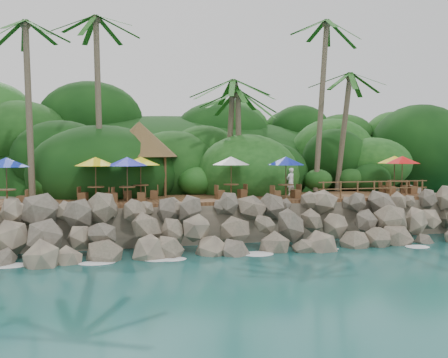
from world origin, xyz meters
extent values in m
plane|color=#19514F|center=(0.00, 0.00, 0.00)|extent=(140.00, 140.00, 0.00)
cube|color=gray|center=(0.00, 16.00, 1.05)|extent=(32.00, 25.20, 2.10)
ellipsoid|color=#143811|center=(0.00, 23.50, 0.00)|extent=(44.80, 28.00, 15.40)
cube|color=brown|center=(0.00, 6.00, 2.20)|extent=(26.00, 5.00, 0.20)
ellipsoid|color=white|center=(-9.00, 0.30, 0.03)|extent=(1.20, 0.80, 0.06)
ellipsoid|color=white|center=(-6.00, 0.30, 0.03)|extent=(1.20, 0.80, 0.06)
ellipsoid|color=white|center=(-3.00, 0.30, 0.03)|extent=(1.20, 0.80, 0.06)
ellipsoid|color=white|center=(0.00, 0.30, 0.03)|extent=(1.20, 0.80, 0.06)
ellipsoid|color=white|center=(3.00, 0.30, 0.03)|extent=(1.20, 0.80, 0.06)
ellipsoid|color=white|center=(6.00, 0.30, 0.03)|extent=(1.20, 0.80, 0.06)
ellipsoid|color=white|center=(9.00, 0.30, 0.03)|extent=(1.20, 0.80, 0.06)
cylinder|color=brown|center=(-11.02, 8.18, 7.49)|extent=(0.79, 2.11, 10.30)
ellipsoid|color=#23601E|center=(-11.02, 8.18, 12.69)|extent=(6.00, 6.00, 2.40)
cylinder|color=brown|center=(-7.11, 8.91, 7.84)|extent=(0.52, 1.93, 11.01)
ellipsoid|color=#23601E|center=(-7.11, 8.91, 13.37)|extent=(6.00, 6.00, 2.40)
cylinder|color=brown|center=(1.34, 9.44, 5.97)|extent=(0.61, 1.29, 7.33)
ellipsoid|color=#23601E|center=(1.34, 9.44, 9.64)|extent=(6.00, 6.00, 2.40)
cylinder|color=brown|center=(1.79, 8.95, 5.63)|extent=(0.65, 0.63, 6.66)
ellipsoid|color=#23601E|center=(1.79, 8.95, 8.95)|extent=(6.00, 6.00, 2.40)
cylinder|color=brown|center=(7.51, 8.60, 8.14)|extent=(1.72, 1.56, 11.61)
ellipsoid|color=#23601E|center=(7.51, 8.60, 13.98)|extent=(6.00, 6.00, 2.40)
cylinder|color=brown|center=(9.18, 8.57, 6.29)|extent=(0.95, 1.32, 7.96)
ellipsoid|color=#23601E|center=(9.18, 8.57, 10.28)|extent=(6.00, 6.00, 2.40)
cylinder|color=brown|center=(-6.05, 7.72, 3.50)|extent=(0.16, 0.16, 2.40)
cylinder|color=brown|center=(-3.25, 7.72, 3.50)|extent=(0.16, 0.16, 2.40)
cylinder|color=brown|center=(-6.05, 10.52, 3.50)|extent=(0.16, 0.16, 2.40)
cylinder|color=brown|center=(-3.25, 10.52, 3.50)|extent=(0.16, 0.16, 2.40)
cone|color=brown|center=(-4.65, 9.12, 5.80)|extent=(4.85, 4.85, 2.20)
cylinder|color=brown|center=(0.30, 5.51, 2.70)|extent=(0.09, 0.09, 0.79)
cylinder|color=brown|center=(0.30, 5.51, 3.10)|extent=(0.90, 0.90, 0.05)
cylinder|color=brown|center=(0.30, 5.51, 3.48)|extent=(0.05, 0.05, 2.35)
cone|color=silver|center=(0.30, 5.51, 4.49)|extent=(2.25, 2.25, 0.48)
cube|color=brown|center=(-0.43, 5.35, 2.55)|extent=(0.54, 0.54, 0.49)
cube|color=brown|center=(1.03, 5.68, 2.55)|extent=(0.54, 0.54, 0.49)
cylinder|color=brown|center=(-5.51, 7.53, 2.70)|extent=(0.09, 0.09, 0.79)
cylinder|color=brown|center=(-5.51, 7.53, 3.10)|extent=(0.90, 0.90, 0.05)
cylinder|color=brown|center=(-5.51, 7.53, 3.48)|extent=(0.05, 0.05, 2.35)
cone|color=red|center=(-5.51, 7.53, 4.49)|extent=(2.25, 2.25, 0.48)
cube|color=brown|center=(-6.26, 7.60, 2.55)|extent=(0.49, 0.49, 0.49)
cube|color=brown|center=(-4.77, 7.46, 2.55)|extent=(0.49, 0.49, 0.49)
cylinder|color=brown|center=(11.80, 6.45, 2.70)|extent=(0.09, 0.09, 0.79)
cylinder|color=brown|center=(11.80, 6.45, 3.10)|extent=(0.90, 0.90, 0.05)
cylinder|color=brown|center=(11.80, 6.45, 3.48)|extent=(0.05, 0.05, 2.35)
cone|color=yellow|center=(11.80, 6.45, 4.49)|extent=(2.25, 2.25, 0.48)
cube|color=brown|center=(11.06, 6.53, 2.55)|extent=(0.50, 0.50, 0.49)
cube|color=brown|center=(12.54, 6.37, 2.55)|extent=(0.50, 0.50, 0.49)
cylinder|color=brown|center=(-11.80, 4.49, 2.70)|extent=(0.09, 0.09, 0.79)
cylinder|color=brown|center=(-11.80, 4.49, 3.10)|extent=(0.90, 0.90, 0.05)
cylinder|color=brown|center=(-11.80, 4.49, 3.48)|extent=(0.05, 0.05, 2.35)
cone|color=#0D28B1|center=(-11.80, 4.49, 4.49)|extent=(2.25, 2.25, 0.48)
cube|color=brown|center=(-11.06, 4.36, 2.55)|extent=(0.52, 0.52, 0.49)
cylinder|color=brown|center=(11.80, 5.59, 2.70)|extent=(0.09, 0.09, 0.79)
cylinder|color=brown|center=(11.80, 5.59, 3.10)|extent=(0.90, 0.90, 0.05)
cylinder|color=brown|center=(11.80, 5.59, 3.48)|extent=(0.05, 0.05, 2.35)
cone|color=red|center=(11.80, 5.59, 4.49)|extent=(2.25, 2.25, 0.48)
cube|color=brown|center=(11.05, 5.66, 2.55)|extent=(0.49, 0.49, 0.49)
cube|color=brown|center=(12.55, 5.52, 2.55)|extent=(0.49, 0.49, 0.49)
cylinder|color=brown|center=(-4.87, 6.33, 2.70)|extent=(0.09, 0.09, 0.79)
cylinder|color=brown|center=(-4.87, 6.33, 3.10)|extent=(0.90, 0.90, 0.05)
cylinder|color=brown|center=(-4.87, 6.33, 3.48)|extent=(0.05, 0.05, 2.35)
cone|color=yellow|center=(-4.87, 6.33, 4.49)|extent=(2.25, 2.25, 0.48)
cube|color=brown|center=(-5.62, 6.42, 2.55)|extent=(0.50, 0.50, 0.49)
cube|color=brown|center=(-4.13, 6.25, 2.55)|extent=(0.50, 0.50, 0.49)
cylinder|color=brown|center=(3.30, 4.43, 2.70)|extent=(0.09, 0.09, 0.79)
cylinder|color=brown|center=(3.30, 4.43, 3.10)|extent=(0.90, 0.90, 0.05)
cylinder|color=brown|center=(3.30, 4.43, 3.48)|extent=(0.05, 0.05, 2.35)
cone|color=#0C1C9F|center=(3.30, 4.43, 4.49)|extent=(2.25, 2.25, 0.48)
cube|color=brown|center=(2.58, 4.22, 2.55)|extent=(0.56, 0.56, 0.49)
cube|color=brown|center=(4.02, 4.65, 2.55)|extent=(0.56, 0.56, 0.49)
cylinder|color=brown|center=(2.01, 7.36, 2.70)|extent=(0.09, 0.09, 0.79)
cylinder|color=brown|center=(2.01, 7.36, 3.10)|extent=(0.90, 0.90, 0.05)
cylinder|color=brown|center=(2.01, 7.36, 3.48)|extent=(0.05, 0.05, 2.35)
cone|color=silver|center=(2.01, 7.36, 4.49)|extent=(2.25, 2.25, 0.48)
cube|color=brown|center=(1.33, 7.05, 2.55)|extent=(0.60, 0.60, 0.49)
cube|color=brown|center=(2.69, 7.67, 2.55)|extent=(0.60, 0.60, 0.49)
cylinder|color=brown|center=(-5.74, 5.03, 2.70)|extent=(0.09, 0.09, 0.79)
cylinder|color=brown|center=(-5.74, 5.03, 3.10)|extent=(0.90, 0.90, 0.05)
cylinder|color=brown|center=(-5.74, 5.03, 3.48)|extent=(0.05, 0.05, 2.35)
cone|color=#0D14B4|center=(-5.74, 5.03, 4.49)|extent=(2.25, 2.25, 0.48)
cube|color=brown|center=(-6.49, 5.11, 2.55)|extent=(0.49, 0.49, 0.49)
cube|color=brown|center=(-5.00, 4.95, 2.55)|extent=(0.49, 0.49, 0.49)
cylinder|color=brown|center=(-7.40, 5.45, 2.70)|extent=(0.09, 0.09, 0.79)
cylinder|color=brown|center=(-7.40, 5.45, 3.10)|extent=(0.90, 0.90, 0.05)
cylinder|color=brown|center=(-7.40, 5.45, 3.48)|extent=(0.05, 0.05, 2.35)
cone|color=yellow|center=(-7.40, 5.45, 4.49)|extent=(2.25, 2.25, 0.48)
cube|color=brown|center=(-8.09, 5.74, 2.55)|extent=(0.59, 0.59, 0.49)
cube|color=brown|center=(-6.71, 5.16, 2.55)|extent=(0.59, 0.59, 0.49)
cylinder|color=brown|center=(5.31, 3.65, 2.80)|extent=(0.10, 0.10, 1.00)
cylinder|color=brown|center=(6.41, 3.65, 2.80)|extent=(0.10, 0.10, 1.00)
cylinder|color=brown|center=(7.51, 3.65, 2.80)|extent=(0.10, 0.10, 1.00)
cylinder|color=brown|center=(8.61, 3.65, 2.80)|extent=(0.10, 0.10, 1.00)
cylinder|color=brown|center=(9.71, 3.65, 2.80)|extent=(0.10, 0.10, 1.00)
cylinder|color=brown|center=(10.81, 3.65, 2.80)|extent=(0.10, 0.10, 1.00)
cylinder|color=brown|center=(11.91, 3.65, 2.80)|extent=(0.10, 0.10, 1.00)
cube|color=brown|center=(8.61, 3.65, 3.25)|extent=(7.20, 0.06, 0.06)
cube|color=brown|center=(8.61, 3.65, 2.85)|extent=(7.20, 0.06, 0.06)
imported|color=white|center=(4.37, 6.31, 3.16)|extent=(0.74, 0.63, 1.71)
camera|label=1|loc=(-8.03, -23.58, 5.07)|focal=41.55mm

